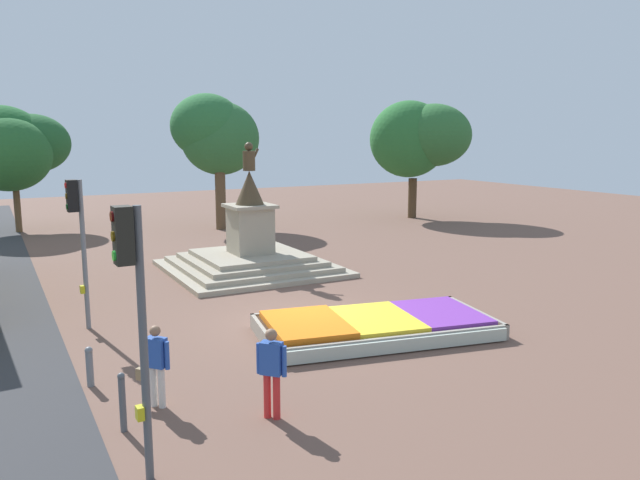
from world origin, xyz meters
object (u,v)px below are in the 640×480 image
object	(u,v)px
statue_monument	(251,252)
flower_planter	(375,326)
traffic_light_mid_block	(78,228)
kerb_bollard_south	(122,401)
pedestrian_with_handbag	(155,362)
pedestrian_near_planter	(272,367)
kerb_bollard_mid_a	(90,365)
traffic_light_near_crossing	(134,297)

from	to	relation	value
statue_monument	flower_planter	bearing A→B (deg)	-90.53
traffic_light_mid_block	kerb_bollard_south	xyz separation A→B (m)	(-0.23, -6.27, -2.11)
statue_monument	pedestrian_with_handbag	distance (m)	11.65
pedestrian_near_planter	flower_planter	bearing A→B (deg)	36.23
traffic_light_mid_block	kerb_bollard_mid_a	size ratio (longest dim) A/B	4.69
flower_planter	kerb_bollard_mid_a	bearing A→B (deg)	-179.81
traffic_light_near_crossing	pedestrian_with_handbag	bearing A→B (deg)	71.72
traffic_light_mid_block	kerb_bollard_mid_a	bearing A→B (deg)	-96.16
traffic_light_near_crossing	pedestrian_near_planter	world-z (taller)	traffic_light_near_crossing
flower_planter	pedestrian_near_planter	size ratio (longest dim) A/B	3.81
statue_monument	traffic_light_mid_block	world-z (taller)	statue_monument
pedestrian_with_handbag	kerb_bollard_mid_a	world-z (taller)	pedestrian_with_handbag
traffic_light_near_crossing	kerb_bollard_mid_a	world-z (taller)	traffic_light_near_crossing
flower_planter	pedestrian_near_planter	xyz separation A→B (m)	(-4.16, -3.05, 0.73)
traffic_light_near_crossing	pedestrian_near_planter	xyz separation A→B (m)	(2.48, 0.98, -1.81)
kerb_bollard_south	statue_monument	bearing A→B (deg)	58.20
traffic_light_mid_block	kerb_bollard_south	bearing A→B (deg)	-92.07
kerb_bollard_mid_a	statue_monument	bearing A→B (deg)	50.93
traffic_light_mid_block	traffic_light_near_crossing	bearing A→B (deg)	-92.06
statue_monument	traffic_light_mid_block	bearing A→B (deg)	-145.19
statue_monument	kerb_bollard_south	bearing A→B (deg)	-121.80
traffic_light_mid_block	statue_monument	bearing A→B (deg)	34.81
traffic_light_mid_block	kerb_bollard_south	world-z (taller)	traffic_light_mid_block
statue_monument	traffic_light_near_crossing	xyz separation A→B (m)	(-6.72, -12.46, 2.05)
pedestrian_with_handbag	pedestrian_near_planter	bearing A→B (deg)	-40.70
traffic_light_near_crossing	pedestrian_near_planter	distance (m)	3.22
traffic_light_mid_block	kerb_bollard_mid_a	distance (m)	4.58
flower_planter	traffic_light_mid_block	size ratio (longest dim) A/B	1.63
traffic_light_near_crossing	pedestrian_near_planter	size ratio (longest dim) A/B	2.44
pedestrian_with_handbag	kerb_bollard_south	xyz separation A→B (m)	(-0.74, -0.71, -0.32)
traffic_light_near_crossing	traffic_light_mid_block	xyz separation A→B (m)	(0.29, 7.98, -0.11)
flower_planter	pedestrian_with_handbag	bearing A→B (deg)	-164.68
traffic_light_mid_block	kerb_bollard_south	size ratio (longest dim) A/B	3.70
traffic_light_mid_block	pedestrian_near_planter	world-z (taller)	traffic_light_mid_block
statue_monument	kerb_bollard_south	xyz separation A→B (m)	(-6.66, -10.75, -0.16)
flower_planter	kerb_bollard_mid_a	world-z (taller)	kerb_bollard_mid_a
kerb_bollard_south	kerb_bollard_mid_a	world-z (taller)	kerb_bollard_south
pedestrian_near_planter	kerb_bollard_mid_a	bearing A→B (deg)	130.96
pedestrian_with_handbag	pedestrian_near_planter	world-z (taller)	pedestrian_near_planter
traffic_light_near_crossing	kerb_bollard_mid_a	xyz separation A→B (m)	(-0.14, 4.00, -2.32)
statue_monument	pedestrian_with_handbag	xyz separation A→B (m)	(-5.92, -10.04, 0.16)
flower_planter	traffic_light_mid_block	distance (m)	7.87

